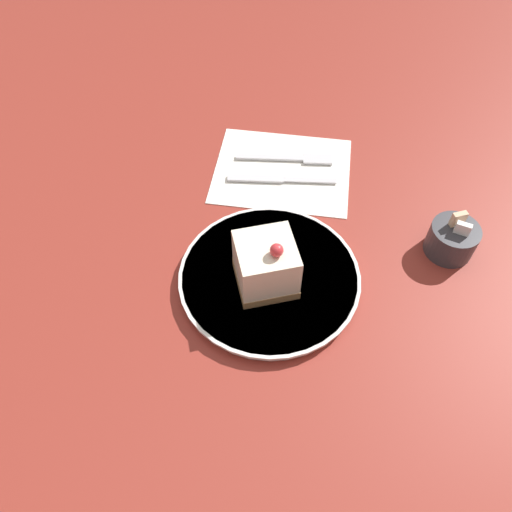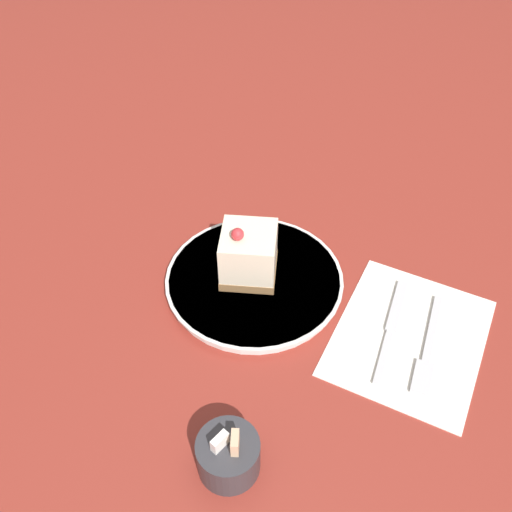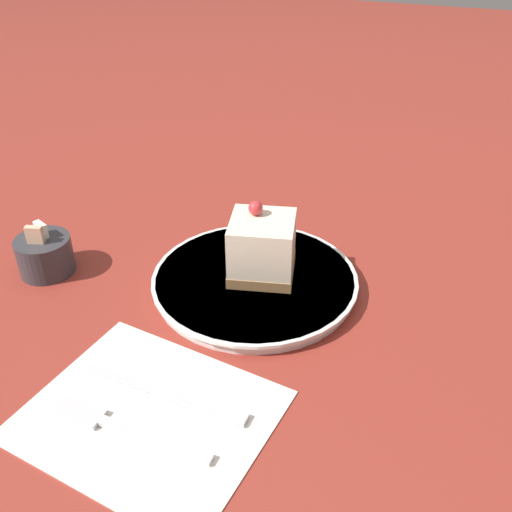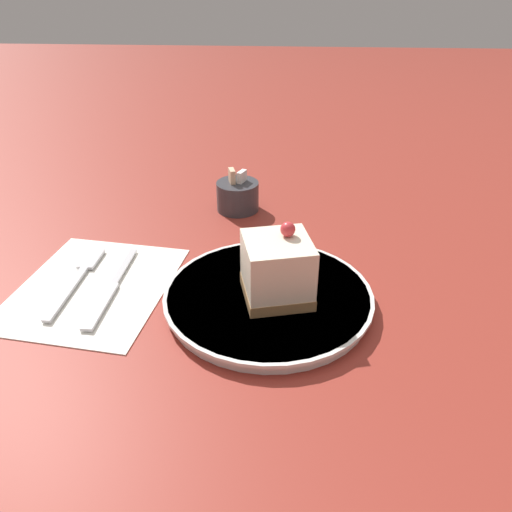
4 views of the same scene
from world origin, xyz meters
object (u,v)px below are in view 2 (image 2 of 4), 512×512
(knife, at_px, (393,318))
(sugar_bowl, at_px, (228,455))
(cake_slice, at_px, (249,254))
(fork, at_px, (428,351))
(plate, at_px, (254,281))

(knife, relative_size, sugar_bowl, 2.61)
(cake_slice, distance_m, fork, 0.26)
(knife, bearing_deg, sugar_bowl, 63.96)
(fork, distance_m, sugar_bowl, 0.28)
(plate, bearing_deg, sugar_bowl, 103.42)
(cake_slice, bearing_deg, fork, 156.53)
(cake_slice, height_order, fork, cake_slice)
(plate, xyz_separation_m, fork, (-0.24, 0.04, -0.00))
(cake_slice, bearing_deg, knife, 164.80)
(sugar_bowl, bearing_deg, plate, -76.58)
(plate, height_order, cake_slice, cake_slice)
(plate, height_order, knife, plate)
(cake_slice, xyz_separation_m, sugar_bowl, (-0.07, 0.26, -0.03))
(cake_slice, bearing_deg, sugar_bowl, 91.33)
(plate, distance_m, cake_slice, 0.04)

